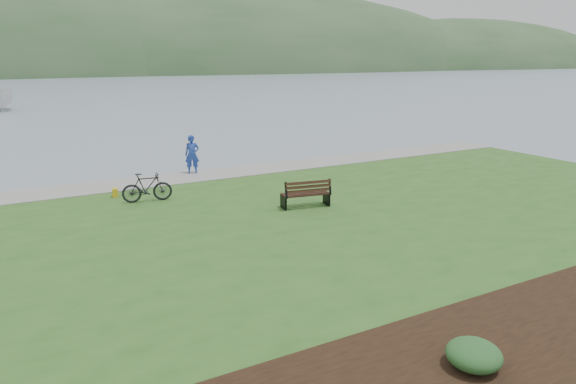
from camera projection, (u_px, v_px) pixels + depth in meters
name	position (u px, v px, depth m)	size (l,w,h in m)	color
ground	(287.00, 225.00, 17.66)	(600.00, 600.00, 0.00)	slate
lawn	(318.00, 236.00, 15.91)	(34.00, 20.00, 0.40)	#29541D
shoreline_path	(215.00, 174.00, 23.39)	(34.00, 2.20, 0.03)	gray
far_hillside	(95.00, 74.00, 170.96)	(580.00, 80.00, 38.00)	#2F502D
park_bench	(306.00, 193.00, 18.14)	(1.79, 0.98, 1.05)	black
person	(192.00, 151.00, 23.25)	(0.76, 0.52, 2.09)	#213D9A
bicycle_b	(147.00, 187.00, 18.87)	(1.80, 0.52, 1.09)	black
sailboat	(3.00, 110.00, 55.27)	(11.19, 11.39, 29.50)	silver
pannier	(115.00, 193.00, 19.62)	(0.20, 0.30, 0.33)	gold
shrub_0	(474.00, 355.00, 8.74)	(0.95, 0.95, 0.48)	#1E4C21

